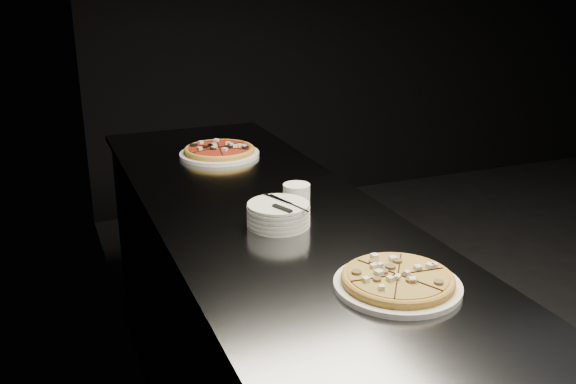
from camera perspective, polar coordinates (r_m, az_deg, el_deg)
name	(u,v)px	position (r m, az deg, el deg)	size (l,w,h in m)	color
wall_left	(144,68)	(1.87, -12.68, 10.70)	(0.02, 5.00, 2.80)	black
wall_back	(416,5)	(5.16, 11.31, 15.95)	(5.00, 0.02, 2.80)	black
counter	(271,334)	(2.29, -1.55, -12.47)	(0.74, 2.44, 0.92)	slate
pizza_mushroom	(398,281)	(1.61, 9.72, -7.79)	(0.31, 0.31, 0.04)	white
pizza_tomato	(219,151)	(2.70, -6.11, 3.63)	(0.38, 0.38, 0.04)	white
plate_stack	(278,214)	(1.95, -0.86, -2.01)	(0.19, 0.19, 0.07)	white
cutlery	(282,204)	(1.93, -0.50, -1.07)	(0.07, 0.20, 0.01)	silver
ramekin	(296,195)	(2.10, 0.76, -0.26)	(0.09, 0.09, 0.08)	white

